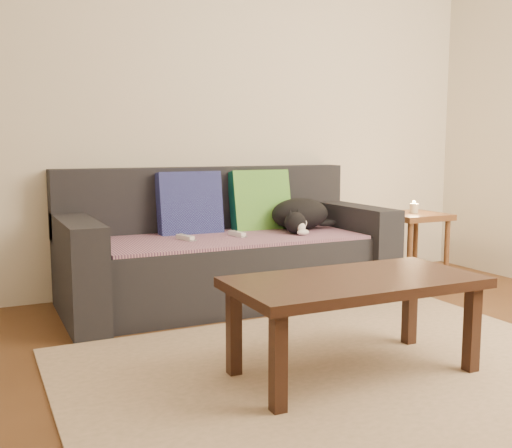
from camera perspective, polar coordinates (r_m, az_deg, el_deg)
name	(u,v)px	position (r m, az deg, el deg)	size (l,w,h in m)	color
ground	(365,384)	(2.70, 10.38, -14.78)	(4.50, 4.50, 0.00)	brown
back_wall	(201,105)	(4.29, -5.30, 11.22)	(4.50, 0.04, 2.60)	beige
sofa	(225,254)	(3.95, -2.98, -2.88)	(2.10, 0.94, 0.87)	#232328
throw_blanket	(230,238)	(3.84, -2.47, -1.33)	(1.66, 0.74, 0.02)	#42274A
cushion_navy	(190,204)	(3.99, -6.33, 1.86)	(0.43, 0.11, 0.43)	#150F44
cushion_green	(260,201)	(4.19, 0.41, 2.17)	(0.43, 0.11, 0.43)	#0C513D
cat	(300,215)	(4.13, 4.20, 0.88)	(0.52, 0.48, 0.22)	black
wii_remote_a	(185,238)	(3.71, -6.76, -1.29)	(0.15, 0.04, 0.03)	white
wii_remote_b	(237,234)	(3.84, -1.82, -0.95)	(0.15, 0.04, 0.03)	white
side_table	(413,226)	(4.52, 14.76, -0.16)	(0.42, 0.42, 0.53)	brown
candle	(414,208)	(4.50, 14.81, 1.48)	(0.06, 0.06, 0.09)	beige
rug	(346,371)	(2.81, 8.55, -13.69)	(2.50, 1.80, 0.01)	tan
coffee_table	(355,290)	(2.68, 9.38, -6.21)	(1.11, 0.55, 0.44)	black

